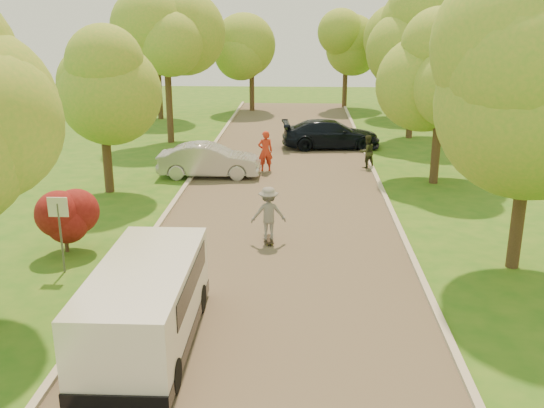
% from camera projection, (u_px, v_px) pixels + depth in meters
% --- Properties ---
extents(ground, '(100.00, 100.00, 0.00)m').
position_uv_depth(ground, '(263.00, 354.00, 12.82)').
color(ground, '#286317').
rests_on(ground, ground).
extents(road, '(8.00, 60.00, 0.01)m').
position_uv_depth(road, '(278.00, 227.00, 20.44)').
color(road, '#4C4438').
rests_on(road, ground).
extents(curb_left, '(0.18, 60.00, 0.12)m').
position_uv_depth(curb_left, '(159.00, 224.00, 20.62)').
color(curb_left, '#B2AD9E').
rests_on(curb_left, ground).
extents(curb_right, '(0.18, 60.00, 0.12)m').
position_uv_depth(curb_right, '(399.00, 228.00, 20.23)').
color(curb_right, '#B2AD9E').
rests_on(curb_right, ground).
extents(street_sign, '(0.55, 0.06, 2.17)m').
position_uv_depth(street_sign, '(59.00, 219.00, 16.44)').
color(street_sign, '#59595E').
rests_on(street_sign, ground).
extents(red_shrub, '(1.70, 1.70, 1.95)m').
position_uv_depth(red_shrub, '(64.00, 217.00, 18.03)').
color(red_shrub, '#382619').
rests_on(red_shrub, ground).
extents(tree_l_midb, '(4.30, 4.20, 6.62)m').
position_uv_depth(tree_l_midb, '(105.00, 77.00, 23.21)').
color(tree_l_midb, '#382619').
rests_on(tree_l_midb, ground).
extents(tree_l_far, '(4.92, 4.80, 7.79)m').
position_uv_depth(tree_l_far, '(170.00, 42.00, 32.46)').
color(tree_l_far, '#382619').
rests_on(tree_l_far, ground).
extents(tree_r_midb, '(4.51, 4.40, 7.01)m').
position_uv_depth(tree_r_midb, '(448.00, 66.00, 24.39)').
color(tree_r_midb, '#382619').
rests_on(tree_r_midb, ground).
extents(tree_r_far, '(5.33, 5.20, 8.34)m').
position_uv_depth(tree_r_far, '(420.00, 34.00, 33.61)').
color(tree_r_far, '#382619').
rests_on(tree_r_far, ground).
extents(tree_bg_a, '(5.12, 5.00, 7.72)m').
position_uv_depth(tree_bg_a, '(160.00, 39.00, 40.24)').
color(tree_bg_a, '#382619').
rests_on(tree_bg_a, ground).
extents(tree_bg_b, '(5.12, 5.00, 7.95)m').
position_uv_depth(tree_bg_b, '(413.00, 35.00, 41.27)').
color(tree_bg_b, '#382619').
rests_on(tree_bg_b, ground).
extents(tree_bg_c, '(4.92, 4.80, 7.33)m').
position_uv_depth(tree_bg_c, '(254.00, 41.00, 43.86)').
color(tree_bg_c, '#382619').
rests_on(tree_bg_c, ground).
extents(tree_bg_d, '(5.12, 5.00, 7.72)m').
position_uv_depth(tree_bg_d, '(350.00, 36.00, 45.34)').
color(tree_bg_d, '#382619').
rests_on(tree_bg_d, ground).
extents(minivan, '(2.01, 5.01, 1.86)m').
position_uv_depth(minivan, '(146.00, 304.00, 12.89)').
color(minivan, white).
rests_on(minivan, ground).
extents(silver_sedan, '(4.51, 1.67, 1.47)m').
position_uv_depth(silver_sedan, '(209.00, 160.00, 26.64)').
color(silver_sedan, '#AAABAF').
rests_on(silver_sedan, ground).
extents(dark_sedan, '(5.40, 2.62, 1.51)m').
position_uv_depth(dark_sedan, '(331.00, 134.00, 32.40)').
color(dark_sedan, black).
rests_on(dark_sedan, ground).
extents(longboard, '(0.37, 0.90, 0.10)m').
position_uv_depth(longboard, '(269.00, 239.00, 19.08)').
color(longboard, black).
rests_on(longboard, ground).
extents(skateboarder, '(1.18, 0.79, 1.70)m').
position_uv_depth(skateboarder, '(269.00, 213.00, 18.82)').
color(skateboarder, slate).
rests_on(skateboarder, longboard).
extents(person_striped, '(0.77, 0.61, 1.87)m').
position_uv_depth(person_striped, '(265.00, 151.00, 27.51)').
color(person_striped, '#B32D1A').
rests_on(person_striped, ground).
extents(person_olive, '(0.93, 0.85, 1.55)m').
position_uv_depth(person_olive, '(367.00, 152.00, 28.16)').
color(person_olive, '#2B2F1C').
rests_on(person_olive, ground).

